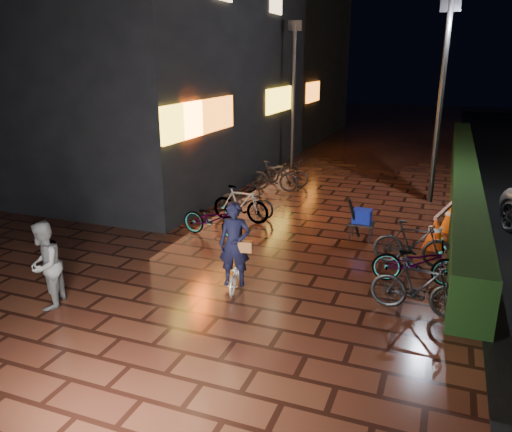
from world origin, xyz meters
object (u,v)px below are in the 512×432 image
at_px(bystander_person, 45,265).
at_px(traffic_barrier, 443,224).
at_px(cyclist, 235,257).
at_px(cart_assembly, 361,218).

height_order(bystander_person, traffic_barrier, bystander_person).
bearing_deg(traffic_barrier, bystander_person, -136.15).
distance_m(cyclist, cart_assembly, 3.84).
height_order(bystander_person, cyclist, cyclist).
height_order(cyclist, cart_assembly, cyclist).
distance_m(bystander_person, cart_assembly, 6.86).
relative_size(bystander_person, cyclist, 0.91).
bearing_deg(bystander_person, cyclist, 102.03).
bearing_deg(cart_assembly, cyclist, -116.41).
distance_m(cyclist, traffic_barrier, 5.49).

